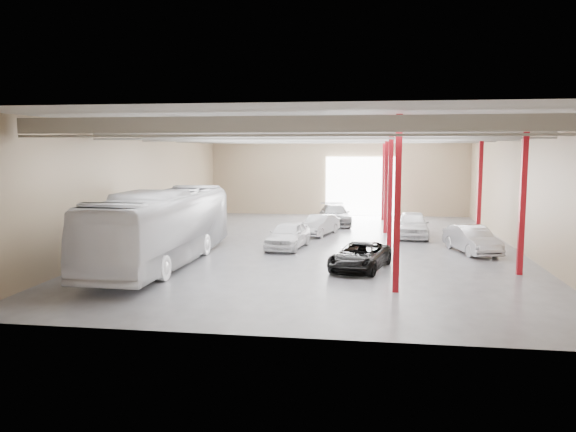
% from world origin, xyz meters
% --- Properties ---
extents(depot_shell, '(22.12, 32.12, 7.06)m').
position_xyz_m(depot_shell, '(0.13, 0.48, 4.98)').
color(depot_shell, '#4D4C52').
rests_on(depot_shell, ground).
extents(coach_bus, '(3.17, 13.21, 3.67)m').
position_xyz_m(coach_bus, '(-7.36, -6.08, 1.84)').
color(coach_bus, white).
rests_on(coach_bus, ground).
extents(black_sedan, '(3.26, 5.02, 1.28)m').
position_xyz_m(black_sedan, '(2.32, -6.00, 0.64)').
color(black_sedan, black).
rests_on(black_sedan, ground).
extents(car_row_a, '(2.43, 4.77, 1.56)m').
position_xyz_m(car_row_a, '(-1.87, -0.80, 0.78)').
color(car_row_a, white).
rests_on(car_row_a, ground).
extents(car_row_b, '(2.58, 4.30, 1.34)m').
position_xyz_m(car_row_b, '(-0.55, 4.40, 0.67)').
color(car_row_b, '#B2B3B7').
rests_on(car_row_b, ground).
extents(car_row_c, '(2.92, 5.45, 1.50)m').
position_xyz_m(car_row_c, '(0.16, 9.60, 0.75)').
color(car_row_c, slate).
rests_on(car_row_c, ground).
extents(car_right_near, '(2.72, 4.79, 1.49)m').
position_xyz_m(car_right_near, '(8.30, -0.80, 0.75)').
color(car_right_near, '#B6B5BA').
rests_on(car_right_near, ground).
extents(car_right_far, '(2.14, 4.93, 1.66)m').
position_xyz_m(car_right_far, '(5.50, 4.40, 0.83)').
color(car_right_far, white).
rests_on(car_right_far, ground).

